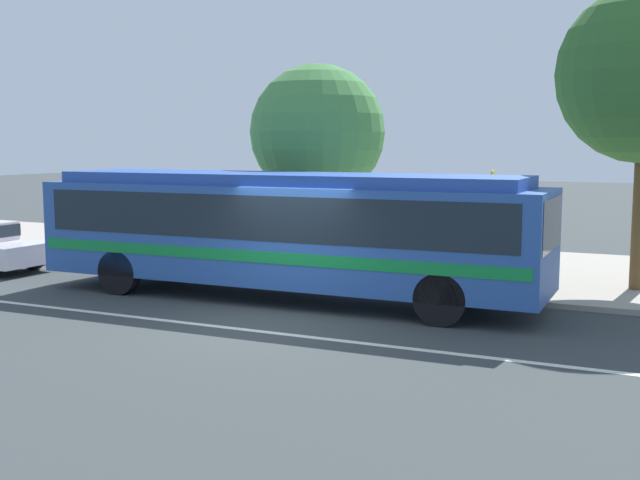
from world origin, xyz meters
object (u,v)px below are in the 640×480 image
Objects in this scene: transit_bus at (285,226)px; pedestrian_walking_along_curb at (221,233)px; bus_stop_sign at (492,215)px; pedestrian_waiting_near_sign at (506,247)px; street_tree_near_stop at (318,133)px.

pedestrian_walking_along_curb is (-2.79, 1.85, -0.48)m from transit_bus.
transit_bus is 4.21× the size of bus_stop_sign.
pedestrian_waiting_near_sign is at bearing 2.82° from pedestrian_walking_along_curb.
pedestrian_waiting_near_sign is 7.10m from pedestrian_walking_along_curb.
street_tree_near_stop is at bearing 161.70° from bus_stop_sign.
transit_bus is 6.64× the size of pedestrian_walking_along_curb.
pedestrian_walking_along_curb is at bearing -178.87° from bus_stop_sign.
pedestrian_waiting_near_sign is at bearing -15.22° from street_tree_near_stop.
transit_bus is 4.26m from street_tree_near_stop.
street_tree_near_stop is at bearing 104.38° from transit_bus.
pedestrian_waiting_near_sign is 1.01× the size of pedestrian_walking_along_curb.
pedestrian_waiting_near_sign is 0.64× the size of bus_stop_sign.
street_tree_near_stop reaches higher than pedestrian_waiting_near_sign.
transit_bus is at bearing -153.79° from bus_stop_sign.
bus_stop_sign is at bearing -18.30° from street_tree_near_stop.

